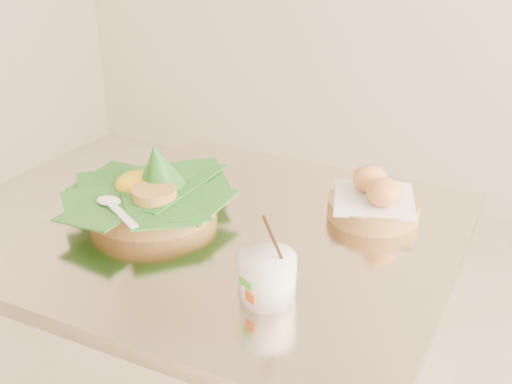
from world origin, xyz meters
The scene contains 4 objects.
cafe_table centered at (0.16, 0.04, 0.53)m, with size 0.74×0.74×0.75m.
rice_basket centered at (-0.05, 0.02, 0.79)m, with size 0.30×0.30×0.15m.
bread_basket centered at (0.33, 0.21, 0.78)m, with size 0.19×0.19×0.09m.
coffee_mug centered at (0.28, -0.12, 0.79)m, with size 0.11×0.09×0.15m.
Camera 1 is at (0.66, -0.83, 1.32)m, focal length 45.00 mm.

